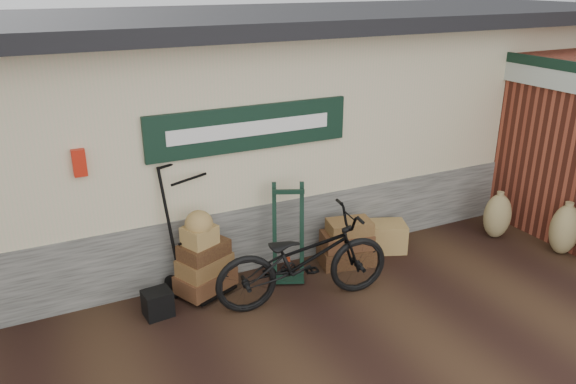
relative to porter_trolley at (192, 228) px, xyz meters
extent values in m
plane|color=black|center=(1.14, -0.85, -0.83)|extent=(80.00, 80.00, 0.00)
cube|color=#4C4C47|center=(1.14, 1.90, -0.38)|extent=(14.00, 3.54, 0.90)
cube|color=beige|center=(1.14, 1.90, 1.12)|extent=(14.00, 3.50, 2.10)
cube|color=black|center=(1.14, 1.75, 2.27)|extent=(14.40, 4.10, 0.20)
cube|color=black|center=(0.84, 0.12, 1.12)|extent=(2.60, 0.06, 0.55)
cube|color=white|center=(0.84, 0.09, 1.12)|extent=(2.10, 0.01, 0.18)
cube|color=red|center=(-1.16, 0.12, 0.97)|extent=(0.14, 0.10, 0.30)
cube|color=maroon|center=(5.84, 0.35, 0.47)|extent=(1.60, 4.50, 2.60)
cube|color=#194C2D|center=(5.02, -0.65, 1.52)|extent=(0.04, 2.40, 0.28)
cube|color=black|center=(5.02, -0.65, 1.72)|extent=(0.05, 2.50, 0.14)
cube|color=olive|center=(2.72, -0.15, -0.63)|extent=(0.74, 0.62, 0.41)
cube|color=black|center=(-0.57, -0.38, -0.68)|extent=(0.34, 0.30, 0.31)
imported|color=black|center=(1.08, -0.83, -0.21)|extent=(1.01, 2.22, 1.25)
ellipsoid|color=olive|center=(4.49, -0.55, -0.49)|extent=(0.45, 0.38, 0.68)
ellipsoid|color=olive|center=(4.93, -1.36, -0.47)|extent=(0.51, 0.45, 0.73)
camera|label=1|loc=(-1.69, -6.02, 2.85)|focal=35.00mm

